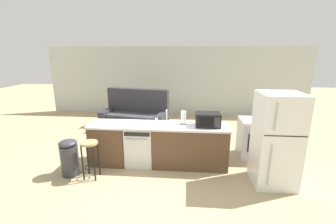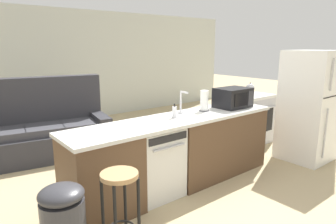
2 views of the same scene
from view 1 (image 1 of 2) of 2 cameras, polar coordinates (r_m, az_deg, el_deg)
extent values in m
plane|color=tan|center=(5.10, -4.08, -12.82)|extent=(24.00, 24.00, 0.00)
cube|color=beige|center=(8.74, 2.02, 7.82)|extent=(10.00, 0.06, 2.60)
cube|color=brown|center=(5.14, -14.51, -7.79)|extent=(0.75, 0.62, 0.86)
cube|color=brown|center=(4.86, 5.58, -8.70)|extent=(1.55, 0.62, 0.86)
cube|color=silver|center=(4.74, -2.48, -3.45)|extent=(2.94, 0.66, 0.04)
cube|color=black|center=(5.07, -2.37, -12.51)|extent=(2.86, 0.56, 0.08)
cube|color=silver|center=(4.97, -7.05, -8.35)|extent=(0.58, 0.58, 0.84)
cube|color=black|center=(4.57, -7.95, -5.64)|extent=(0.52, 0.01, 0.08)
cylinder|color=#B2B2B7|center=(4.59, -7.95, -6.87)|extent=(0.44, 0.02, 0.02)
cube|color=#B7B7BC|center=(5.61, 21.40, -6.48)|extent=(0.76, 0.64, 0.85)
cube|color=black|center=(5.31, 22.41, -7.32)|extent=(0.53, 0.01, 0.43)
cylinder|color=silver|center=(5.21, 22.73, -5.07)|extent=(0.61, 0.03, 0.03)
cube|color=silver|center=(5.47, 21.84, -2.08)|extent=(0.76, 0.64, 0.05)
torus|color=black|center=(5.30, 20.48, -2.26)|extent=(0.16, 0.16, 0.01)
torus|color=black|center=(5.40, 23.97, -2.30)|extent=(0.16, 0.16, 0.01)
torus|color=black|center=(5.54, 19.80, -1.49)|extent=(0.16, 0.16, 0.01)
torus|color=black|center=(5.64, 23.16, -1.54)|extent=(0.16, 0.16, 0.01)
cube|color=white|center=(4.49, 25.75, -6.39)|extent=(0.72, 0.70, 1.71)
cylinder|color=#B2B2B7|center=(3.94, 25.75, -1.15)|extent=(0.02, 0.02, 0.45)
cylinder|color=#B2B2B7|center=(4.23, 24.44, -12.33)|extent=(0.02, 0.02, 0.74)
cube|color=black|center=(4.12, 27.76, -5.47)|extent=(0.68, 0.01, 0.01)
cube|color=black|center=(4.68, 10.08, -1.88)|extent=(0.50, 0.36, 0.28)
cube|color=black|center=(4.50, 9.71, -2.54)|extent=(0.27, 0.01, 0.18)
cube|color=#2D2D33|center=(4.52, 12.43, -2.59)|extent=(0.11, 0.01, 0.21)
cylinder|color=silver|center=(4.86, -0.33, -2.56)|extent=(0.07, 0.07, 0.03)
cylinder|color=silver|center=(4.81, -0.33, -0.91)|extent=(0.02, 0.02, 0.26)
cylinder|color=silver|center=(4.71, -0.41, 0.38)|extent=(0.02, 0.14, 0.02)
cylinder|color=#4C4C51|center=(4.77, 3.92, -3.03)|extent=(0.14, 0.14, 0.01)
cylinder|color=white|center=(4.73, 3.95, -1.40)|extent=(0.11, 0.11, 0.27)
cylinder|color=silver|center=(4.75, -2.96, -2.30)|extent=(0.06, 0.06, 0.14)
cylinder|color=black|center=(4.72, -2.98, -1.27)|extent=(0.02, 0.02, 0.04)
sphere|color=#B2B2B7|center=(5.61, 23.22, -0.65)|extent=(0.17, 0.17, 0.17)
sphere|color=black|center=(5.59, 23.31, 0.29)|extent=(0.03, 0.03, 0.03)
cone|color=#B2B2B7|center=(5.63, 24.01, -0.49)|extent=(0.08, 0.04, 0.06)
cylinder|color=tan|center=(4.52, -19.40, -7.44)|extent=(0.32, 0.32, 0.04)
cylinder|color=black|center=(4.62, -20.86, -12.10)|extent=(0.03, 0.03, 0.70)
cylinder|color=black|center=(4.53, -18.25, -12.41)|extent=(0.03, 0.03, 0.70)
cylinder|color=black|center=(4.80, -19.71, -10.94)|extent=(0.03, 0.03, 0.70)
cylinder|color=black|center=(4.71, -17.19, -11.21)|extent=(0.03, 0.03, 0.70)
torus|color=black|center=(4.72, -18.87, -13.07)|extent=(0.25, 0.25, 0.02)
cylinder|color=#333338|center=(4.93, -23.67, -11.14)|extent=(0.34, 0.34, 0.62)
ellipsoid|color=#333338|center=(4.80, -24.12, -7.25)|extent=(0.35, 0.35, 0.14)
cube|color=#2D2D33|center=(7.11, -8.47, -2.99)|extent=(2.13, 1.24, 0.42)
cube|color=#2D2D33|center=(7.28, -7.57, 0.95)|extent=(2.01, 0.59, 1.27)
cube|color=#2D2D33|center=(7.47, -14.85, -1.64)|extent=(0.36, 0.92, 0.62)
cube|color=#2D2D33|center=(6.78, -1.50, -2.83)|extent=(0.36, 0.92, 0.62)
cube|color=#3B3B41|center=(7.22, -12.72, -0.68)|extent=(0.66, 0.72, 0.12)
cube|color=#3B3B41|center=(6.99, -8.72, -1.00)|extent=(0.66, 0.72, 0.12)
cube|color=#3B3B41|center=(6.79, -4.46, -1.34)|extent=(0.66, 0.72, 0.12)
camera|label=2|loc=(3.47, -53.52, -1.11)|focal=32.00mm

